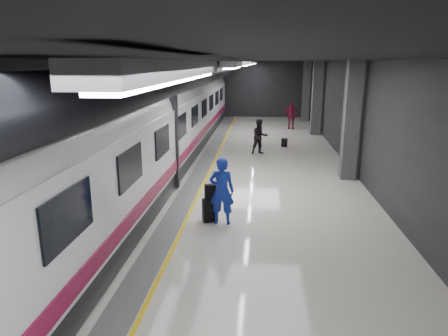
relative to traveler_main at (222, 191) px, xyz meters
name	(u,v)px	position (x,y,z in m)	size (l,w,h in m)	color
ground	(227,191)	(-0.09, 2.96, -0.96)	(40.00, 40.00, 0.00)	silver
platform_hall	(222,88)	(-0.38, 3.91, 2.58)	(10.02, 40.02, 4.51)	black
train	(135,132)	(-3.34, 2.96, 1.11)	(3.05, 38.00, 4.05)	black
traveler_main	(222,191)	(0.00, 0.00, 0.00)	(0.70, 0.46, 1.92)	blue
suitcase_main	(210,210)	(-0.35, 0.13, -0.63)	(0.41, 0.26, 0.67)	black
shoulder_bag	(210,192)	(-0.34, 0.15, -0.08)	(0.32, 0.17, 0.43)	black
traveler_far_a	(260,137)	(1.02, 8.95, -0.10)	(0.84, 0.65, 1.73)	black
traveler_far_b	(291,115)	(3.09, 16.91, -0.05)	(1.07, 0.45, 1.83)	maroon
suitcase_far	(284,143)	(2.34, 10.87, -0.74)	(0.31, 0.20, 0.45)	black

